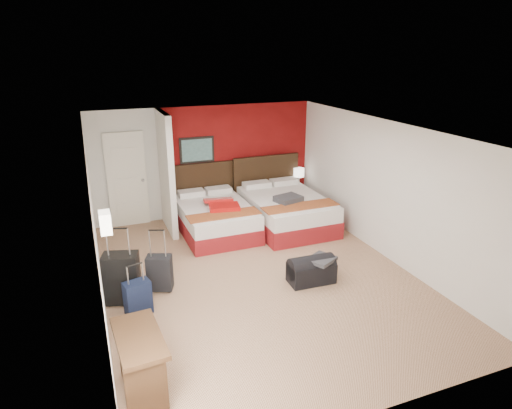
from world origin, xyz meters
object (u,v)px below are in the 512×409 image
suitcase_navy (138,300)px  desk (142,366)px  suitcase_black (122,280)px  suitcase_charcoal (160,274)px  table_lamp (299,178)px  bed_left (216,219)px  nightstand (298,196)px  duffel_bag (311,271)px  bed_right (286,211)px  red_suitcase_open (221,204)px

suitcase_navy → desk: bearing=-109.4°
suitcase_black → suitcase_charcoal: 0.61m
table_lamp → suitcase_charcoal: 4.78m
suitcase_black → suitcase_charcoal: size_ratio=1.36×
bed_left → nightstand: bearing=19.5°
suitcase_charcoal → table_lamp: bearing=57.5°
suitcase_black → nightstand: bearing=50.2°
nightstand → suitcase_charcoal: (-3.84, -2.81, 0.04)m
suitcase_black → suitcase_navy: 0.49m
nightstand → duffel_bag: (-1.46, -3.45, -0.06)m
table_lamp → suitcase_navy: table_lamp is taller
bed_right → desk: bearing=-132.5°
red_suitcase_open → suitcase_black: 2.97m
nightstand → duffel_bag: size_ratio=0.66×
desk → suitcase_charcoal: bearing=71.7°
suitcase_charcoal → suitcase_navy: 0.72m
red_suitcase_open → table_lamp: 2.44m
duffel_bag → suitcase_black: bearing=172.8°
suitcase_navy → duffel_bag: bearing=-15.0°
nightstand → suitcase_black: bearing=-149.2°
bed_left → suitcase_navy: bearing=-127.5°
red_suitcase_open → desk: desk is taller
red_suitcase_open → suitcase_black: size_ratio=1.07×
nightstand → suitcase_black: (-4.43, -2.96, 0.14)m
bed_left → nightstand: 2.50m
bed_left → suitcase_charcoal: 2.46m
red_suitcase_open → suitcase_charcoal: 2.47m
suitcase_black → bed_left: bearing=61.8°
suitcase_navy → desk: size_ratio=0.54×
bed_left → suitcase_navy: (-1.91, -2.54, -0.05)m
suitcase_black → suitcase_charcoal: (0.59, 0.15, -0.10)m
red_suitcase_open → suitcase_charcoal: (-1.60, -1.85, -0.37)m
table_lamp → suitcase_charcoal: (-3.84, -2.81, -0.44)m
bed_left → bed_right: bed_right is taller
suitcase_navy → duffel_bag: suitcase_navy is taller
bed_left → table_lamp: table_lamp is taller
bed_right → suitcase_charcoal: bed_right is taller
suitcase_navy → bed_left: bearing=39.0°
table_lamp → bed_left: bearing=-160.0°
table_lamp → duffel_bag: 3.78m
table_lamp → suitcase_black: bearing=-146.2°
table_lamp → suitcase_charcoal: table_lamp is taller
bed_left → duffel_bag: (0.89, -2.59, -0.11)m
red_suitcase_open → suitcase_navy: size_ratio=1.62×
red_suitcase_open → nightstand: bearing=32.8°
nightstand → suitcase_black: suitcase_black is taller
duffel_bag → desk: bearing=-149.7°
red_suitcase_open → suitcase_black: suitcase_black is taller
bed_left → suitcase_charcoal: size_ratio=3.53×
suitcase_charcoal → duffel_bag: (2.38, -0.64, -0.09)m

